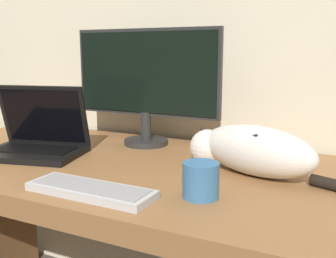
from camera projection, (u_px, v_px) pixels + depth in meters
wall_back at (180, 0)px, 1.59m from camera, size 6.40×0.06×2.60m
desk at (123, 202)px, 1.33m from camera, size 1.67×0.79×0.74m
monitor at (146, 81)px, 1.49m from camera, size 0.60×0.17×0.44m
laptop at (36, 141)px, 1.39m from camera, size 0.38×0.30×0.24m
external_keyboard at (91, 190)px, 1.00m from camera, size 0.34×0.11×0.02m
cat at (250, 149)px, 1.16m from camera, size 0.53×0.27×0.15m
coffee_mug at (201, 180)px, 0.97m from camera, size 0.09×0.09×0.09m
small_toy at (252, 148)px, 1.37m from camera, size 0.05×0.05×0.05m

